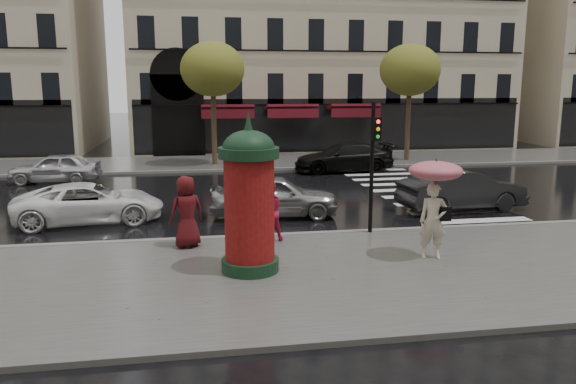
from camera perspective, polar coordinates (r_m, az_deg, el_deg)
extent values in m
plane|color=black|center=(13.69, 4.19, -7.88)|extent=(160.00, 160.00, 0.00)
cube|color=#474744|center=(13.21, 4.71, -8.31)|extent=(90.00, 7.00, 0.12)
cube|color=#474744|center=(32.03, -3.92, 3.07)|extent=(90.00, 6.00, 0.12)
cube|color=slate|center=(16.47, 1.71, -4.35)|extent=(90.00, 0.25, 0.14)
cube|color=slate|center=(29.08, -3.33, 2.30)|extent=(90.00, 0.25, 0.14)
cube|color=silver|center=(24.39, 12.55, 0.24)|extent=(3.60, 11.75, 0.01)
cube|color=#B7A88C|center=(43.91, 2.59, 18.19)|extent=(26.00, 14.00, 20.00)
cylinder|color=#38281C|center=(30.65, -7.55, 7.42)|extent=(0.28, 0.28, 5.20)
ellipsoid|color=#52601E|center=(30.61, -7.67, 12.28)|extent=(3.40, 3.40, 2.89)
cylinder|color=#38281C|center=(32.95, 12.11, 7.51)|extent=(0.28, 0.28, 5.20)
ellipsoid|color=#52601E|center=(32.91, 12.29, 12.03)|extent=(3.40, 3.40, 2.89)
imported|color=beige|center=(14.38, 14.53, -2.87)|extent=(0.78, 0.61, 1.89)
cylinder|color=black|center=(14.24, 14.65, -0.40)|extent=(0.02, 0.02, 1.20)
ellipsoid|color=#C0246D|center=(14.14, 14.77, 2.10)|extent=(1.31, 1.31, 0.46)
cone|color=black|center=(14.10, 14.82, 3.16)|extent=(0.04, 0.04, 0.10)
cube|color=black|center=(14.38, 15.70, -2.15)|extent=(0.28, 0.13, 0.35)
imported|color=#BA163A|center=(15.50, -1.94, -1.99)|extent=(0.86, 0.70, 1.65)
imported|color=#4B0F12|center=(15.11, -10.28, -1.97)|extent=(1.10, 0.92, 1.92)
cylinder|color=#13311C|center=(13.22, -3.87, -7.36)|extent=(1.34, 1.34, 0.29)
cylinder|color=maroon|center=(12.87, -3.94, -1.69)|extent=(1.15, 1.15, 2.39)
cylinder|color=#13311C|center=(12.65, -4.02, 4.01)|extent=(1.38, 1.38, 0.24)
ellipsoid|color=#13311C|center=(12.64, -4.02, 4.44)|extent=(1.18, 1.18, 0.83)
cone|color=#13311C|center=(12.59, -4.06, 7.25)|extent=(0.19, 0.19, 0.43)
cylinder|color=black|center=(16.37, 8.51, 2.42)|extent=(0.11, 0.11, 3.80)
cube|color=black|center=(16.06, 8.98, 6.34)|extent=(0.26, 0.21, 0.67)
imported|color=#98999C|center=(18.84, -1.44, -0.35)|extent=(4.42, 2.09, 1.46)
imported|color=black|center=(20.76, 17.23, 0.24)|extent=(4.64, 2.04, 1.48)
imported|color=white|center=(19.15, -19.51, -1.05)|extent=(4.88, 2.74, 1.29)
imported|color=black|center=(28.83, 5.68, 3.52)|extent=(5.09, 2.19, 1.46)
imported|color=silver|center=(27.52, -22.59, 2.27)|extent=(4.04, 1.77, 1.36)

